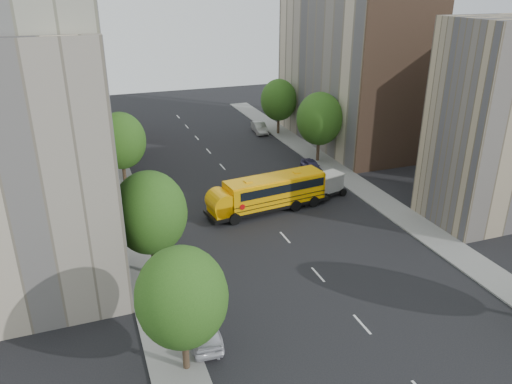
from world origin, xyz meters
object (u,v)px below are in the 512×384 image
street_tree_1 (150,213)px  parked_car_1 (158,201)px  street_tree_0 (182,298)px  street_tree_5 (279,100)px  parked_car_4 (312,166)px  parked_car_5 (259,128)px  street_tree_2 (121,141)px  safari_truck (319,187)px  parked_car_0 (203,327)px  parked_car_2 (126,147)px  school_bus (267,192)px  street_tree_4 (320,119)px

street_tree_1 → parked_car_1: street_tree_1 is taller
street_tree_0 → parked_car_1: size_ratio=1.60×
parked_car_1 → street_tree_5: bearing=-134.3°
street_tree_5 → parked_car_4: street_tree_5 is taller
parked_car_5 → street_tree_5: bearing=-27.7°
street_tree_5 → street_tree_0: bearing=-118.8°
street_tree_0 → street_tree_2: size_ratio=0.96×
street_tree_2 → street_tree_5: bearing=28.6°
street_tree_0 → parked_car_5: size_ratio=1.70×
safari_truck → parked_car_5: safari_truck is taller
street_tree_5 → safari_truck: street_tree_5 is taller
parked_car_0 → parked_car_2: size_ratio=0.82×
street_tree_1 → street_tree_5: 37.20m
parked_car_0 → parked_car_1: (0.67, 19.20, -0.02)m
street_tree_1 → school_bus: (11.47, 7.38, -3.12)m
street_tree_4 → safari_truck: 11.48m
parked_car_4 → parked_car_5: size_ratio=0.88×
parked_car_1 → parked_car_2: size_ratio=0.83×
school_bus → parked_car_2: 23.75m
street_tree_4 → parked_car_1: (-19.80, -6.68, -4.31)m
street_tree_1 → parked_car_5: bearing=57.8°
safari_truck → street_tree_0: bearing=-147.5°
safari_truck → parked_car_2: safari_truck is taller
safari_truck → parked_car_2: (-15.83, 20.55, -0.42)m
parked_car_0 → parked_car_2: (-0.13, 36.74, -0.00)m
street_tree_0 → parked_car_5: bearing=64.5°
safari_truck → parked_car_0: bearing=-148.4°
street_tree_2 → parked_car_1: size_ratio=1.66×
parked_car_0 → parked_car_4: size_ratio=1.19×
safari_truck → street_tree_1: bearing=-168.5°
parked_car_2 → parked_car_5: 18.58m
street_tree_2 → street_tree_5: street_tree_2 is taller
street_tree_4 → parked_car_4: street_tree_4 is taller
street_tree_0 → parked_car_1: bearing=84.1°
street_tree_5 → safari_truck: size_ratio=1.35×
parked_car_1 → street_tree_0: bearing=86.5°
street_tree_2 → street_tree_5: (22.00, 12.00, -0.12)m
safari_truck → parked_car_4: bearing=54.9°
street_tree_5 → parked_car_4: bearing=-98.4°
street_tree_0 → street_tree_5: street_tree_5 is taller
street_tree_5 → parked_car_5: bearing=146.5°
street_tree_0 → street_tree_5: bearing=61.2°
street_tree_4 → parked_car_2: bearing=152.2°
street_tree_1 → parked_car_2: street_tree_1 is taller
street_tree_4 → parked_car_0: (-20.47, -25.88, -4.30)m
street_tree_5 → parked_car_0: (-20.47, -37.88, -3.92)m
parked_car_5 → street_tree_1: bearing=-116.4°
street_tree_0 → street_tree_1: street_tree_1 is taller
safari_truck → parked_car_1: (-15.03, 3.01, -0.43)m
street_tree_2 → parked_car_4: street_tree_2 is taller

